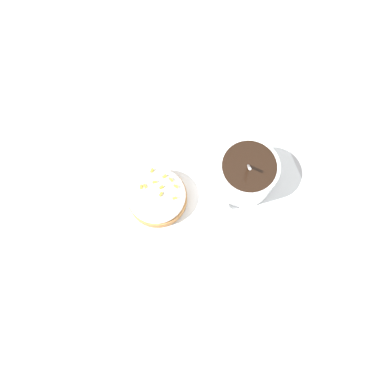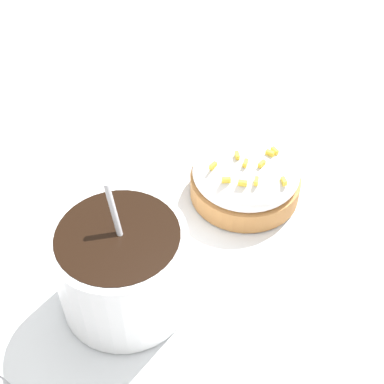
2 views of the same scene
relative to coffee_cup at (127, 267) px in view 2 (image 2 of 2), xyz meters
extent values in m
plane|color=#B2B2B7|center=(0.07, 0.00, -0.04)|extent=(3.00, 3.00, 0.00)
cube|color=white|center=(0.07, 0.00, -0.04)|extent=(0.35, 0.37, 0.00)
cylinder|color=white|center=(0.00, 0.00, 0.00)|extent=(0.09, 0.09, 0.07)
cylinder|color=black|center=(0.00, 0.00, 0.03)|extent=(0.08, 0.08, 0.01)
torus|color=white|center=(0.04, 0.03, 0.00)|extent=(0.04, 0.03, 0.04)
ellipsoid|color=silver|center=(0.01, 0.02, -0.03)|extent=(0.03, 0.03, 0.01)
cylinder|color=silver|center=(0.00, 0.00, 0.02)|extent=(0.03, 0.05, 0.09)
cylinder|color=#B2753D|center=(0.14, 0.00, -0.03)|extent=(0.10, 0.10, 0.02)
ellipsoid|color=white|center=(0.14, 0.00, -0.01)|extent=(0.09, 0.09, 0.04)
cube|color=yellow|center=(0.13, -0.01, 0.01)|extent=(0.01, 0.01, 0.00)
cube|color=yellow|center=(0.16, -0.02, 0.01)|extent=(0.00, 0.01, 0.00)
cube|color=yellow|center=(0.14, -0.04, 0.00)|extent=(0.01, 0.01, 0.00)
cube|color=yellow|center=(0.11, 0.00, 0.00)|extent=(0.01, 0.01, 0.00)
cube|color=yellow|center=(0.14, 0.00, 0.01)|extent=(0.01, 0.01, 0.00)
cube|color=yellow|center=(0.12, -0.02, 0.00)|extent=(0.01, 0.01, 0.00)
cube|color=yellow|center=(0.16, -0.02, 0.00)|extent=(0.01, 0.01, 0.00)
cube|color=yellow|center=(0.12, 0.01, 0.00)|extent=(0.01, 0.00, 0.00)
cube|color=yellow|center=(0.14, -0.02, 0.01)|extent=(0.01, 0.00, 0.00)
cube|color=yellow|center=(0.12, -0.02, 0.00)|extent=(0.01, 0.01, 0.00)
camera|label=1|loc=(0.13, 0.17, 0.55)|focal=35.00mm
camera|label=2|loc=(-0.15, -0.17, 0.30)|focal=50.00mm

